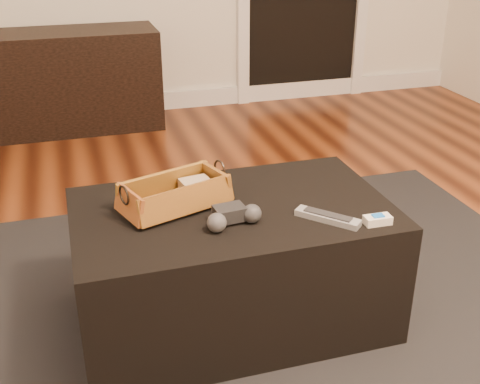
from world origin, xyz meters
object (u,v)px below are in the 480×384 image
object	(u,v)px
media_cabinet	(31,84)
ottoman	(232,264)
wicker_basket	(175,196)
cream_gadget	(378,220)
game_controller	(233,216)
silver_remote	(328,217)
tv_remote	(172,204)

from	to	relation	value
media_cabinet	ottoman	distance (m)	2.32
wicker_basket	cream_gadget	xyz separation A→B (m)	(0.56, -0.28, -0.03)
game_controller	media_cabinet	bearing A→B (deg)	104.94
silver_remote	game_controller	bearing A→B (deg)	168.63
media_cabinet	wicker_basket	world-z (taller)	media_cabinet
tv_remote	wicker_basket	distance (m)	0.03
wicker_basket	game_controller	world-z (taller)	wicker_basket
silver_remote	cream_gadget	xyz separation A→B (m)	(0.13, -0.06, 0.00)
media_cabinet	wicker_basket	xyz separation A→B (m)	(0.48, -2.17, 0.16)
tv_remote	cream_gadget	distance (m)	0.63
wicker_basket	game_controller	bearing A→B (deg)	-49.26
silver_remote	cream_gadget	size ratio (longest dim) A/B	2.18
wicker_basket	ottoman	bearing A→B (deg)	-17.14
media_cabinet	game_controller	xyz separation A→B (m)	(0.62, -2.34, 0.15)
wicker_basket	tv_remote	bearing A→B (deg)	-124.09
media_cabinet	tv_remote	size ratio (longest dim) A/B	8.70
ottoman	silver_remote	size ratio (longest dim) A/B	5.58
silver_remote	wicker_basket	bearing A→B (deg)	152.50
media_cabinet	ottoman	world-z (taller)	media_cabinet
media_cabinet	game_controller	distance (m)	2.42
media_cabinet	tv_remote	world-z (taller)	media_cabinet
ottoman	wicker_basket	size ratio (longest dim) A/B	2.65
media_cabinet	cream_gadget	distance (m)	2.67
media_cabinet	tv_remote	distance (m)	2.24
tv_remote	wicker_basket	size ratio (longest dim) A/B	0.48
ottoman	media_cabinet	bearing A→B (deg)	106.37
cream_gadget	tv_remote	bearing A→B (deg)	155.05
media_cabinet	game_controller	size ratio (longest dim) A/B	8.47
ottoman	silver_remote	world-z (taller)	silver_remote
ottoman	silver_remote	distance (m)	0.37
silver_remote	ottoman	bearing A→B (deg)	146.40
tv_remote	wicker_basket	xyz separation A→B (m)	(0.01, 0.02, 0.02)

